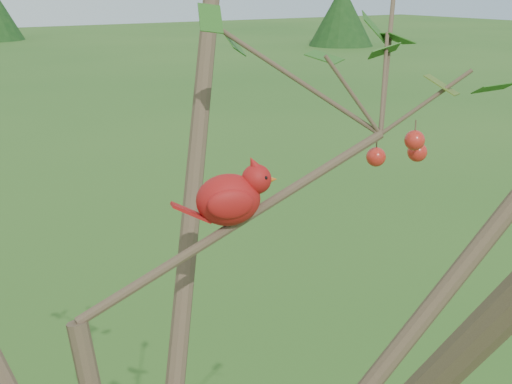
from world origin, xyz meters
TOP-DOWN VIEW (x-y plane):
  - crabapple_tree at (0.03, -0.02)m, footprint 2.35×2.05m
  - cardinal at (0.23, 0.08)m, footprint 0.19×0.12m

SIDE VIEW (x-z plane):
  - crabapple_tree at x=0.03m, z-range 0.65..3.60m
  - cardinal at x=0.23m, z-range 2.06..2.19m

